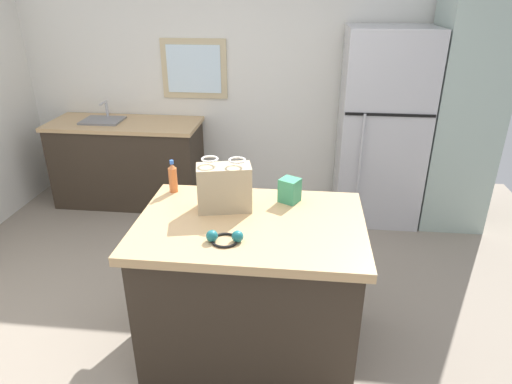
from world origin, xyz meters
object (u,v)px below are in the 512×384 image
kitchen_island (251,287)px  shopping_bag (224,187)px  tall_cabinet (461,116)px  refrigerator (381,128)px  small_box (290,190)px  bottle (173,178)px  ear_defenders (225,238)px

kitchen_island → shopping_bag: bearing=140.7°
kitchen_island → shopping_bag: shopping_bag is taller
tall_cabinet → shopping_bag: tall_cabinet is taller
refrigerator → small_box: 1.90m
shopping_bag → bottle: bearing=150.3°
shopping_bag → bottle: shopping_bag is taller
ear_defenders → small_box: bearing=58.9°
kitchen_island → refrigerator: refrigerator is taller
shopping_bag → small_box: size_ratio=2.29×
shopping_bag → bottle: (-0.38, 0.22, -0.05)m
kitchen_island → bottle: bearing=147.1°
kitchen_island → bottle: size_ratio=6.01×
refrigerator → tall_cabinet: tall_cabinet is taller
small_box → bottle: (-0.77, 0.07, 0.02)m
refrigerator → kitchen_island: bearing=-117.0°
kitchen_island → tall_cabinet: size_ratio=0.62×
refrigerator → shopping_bag: bearing=-122.7°
refrigerator → ear_defenders: bearing=-116.7°
kitchen_island → bottle: 0.86m
kitchen_island → shopping_bag: size_ratio=3.80×
small_box → ear_defenders: size_ratio=0.76×
bottle → tall_cabinet: bearing=35.8°
bottle → ear_defenders: (0.45, -0.60, -0.08)m
refrigerator → tall_cabinet: 0.73m
kitchen_island → refrigerator: (1.02, 2.01, 0.46)m
refrigerator → ear_defenders: 2.51m
shopping_bag → ear_defenders: bearing=-80.1°
small_box → ear_defenders: small_box is taller
shopping_bag → ear_defenders: 0.40m
shopping_bag → bottle: size_ratio=1.58×
small_box → bottle: bearing=175.1°
refrigerator → bottle: (-1.58, -1.65, 0.10)m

